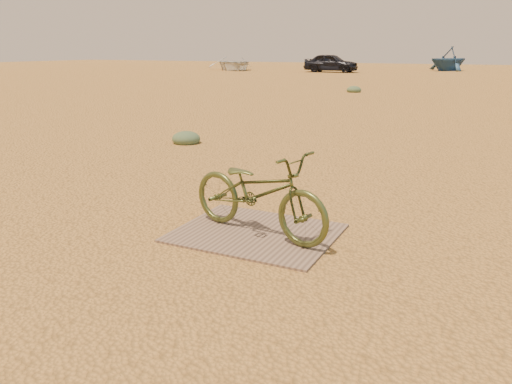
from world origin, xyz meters
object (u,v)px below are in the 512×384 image
at_px(boat_far_left, 449,59).
at_px(plywood_board, 256,233).
at_px(bicycle, 258,192).
at_px(car, 331,63).
at_px(boat_near_left, 234,63).

bearing_deg(boat_far_left, plywood_board, -48.85).
xyz_separation_m(bicycle, boat_far_left, (-2.40, 41.04, 0.53)).
relative_size(car, boat_near_left, 0.77).
height_order(plywood_board, car, car).
distance_m(plywood_board, boat_far_left, 41.09).
relative_size(bicycle, boat_near_left, 0.30).
distance_m(car, boat_far_left, 10.35).
height_order(boat_near_left, boat_far_left, boat_far_left).
relative_size(plywood_board, boat_far_left, 0.42).
bearing_deg(boat_near_left, bicycle, -99.63).
bearing_deg(bicycle, boat_far_left, 16.61).
height_order(bicycle, car, car).
bearing_deg(plywood_board, bicycle, -36.24).
bearing_deg(boat_far_left, car, -102.43).
height_order(plywood_board, bicycle, bicycle).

